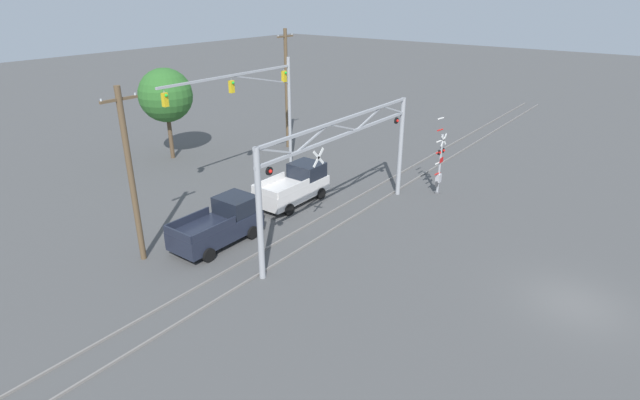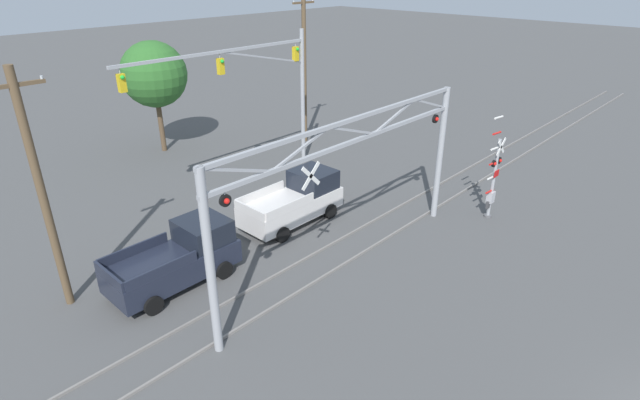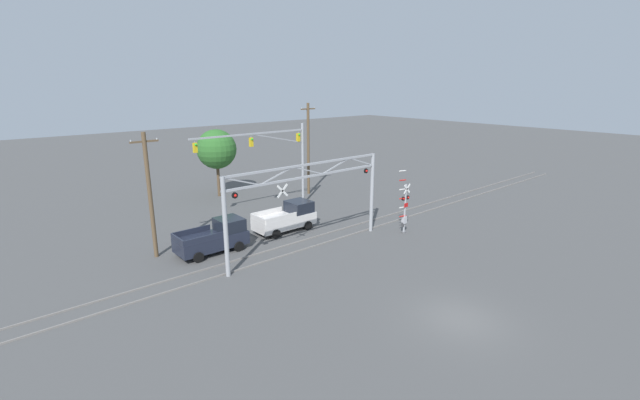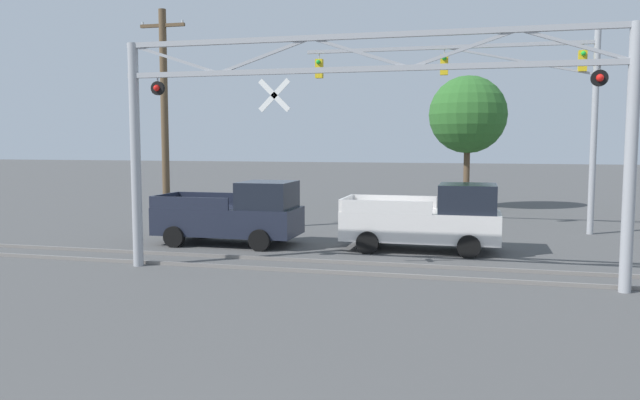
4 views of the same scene
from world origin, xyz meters
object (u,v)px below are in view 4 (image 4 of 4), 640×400
object	(u,v)px
pickup_truck_lead	(430,219)
crossing_gantry	(359,118)
utility_pole_left	(165,119)
traffic_signal_span	(520,93)
pickup_truck_following	(236,215)
background_tree_beyond_span	(468,115)

from	to	relation	value
pickup_truck_lead	crossing_gantry	bearing A→B (deg)	-108.32
pickup_truck_lead	utility_pole_left	bearing A→B (deg)	172.37
traffic_signal_span	pickup_truck_following	size ratio (longest dim) A/B	2.31
crossing_gantry	traffic_signal_span	bearing A→B (deg)	65.25
utility_pole_left	traffic_signal_span	bearing A→B (deg)	16.26
pickup_truck_lead	utility_pole_left	distance (m)	10.76
utility_pole_left	background_tree_beyond_span	distance (m)	16.26
crossing_gantry	pickup_truck_following	distance (m)	7.25
crossing_gantry	traffic_signal_span	world-z (taller)	traffic_signal_span
pickup_truck_lead	background_tree_beyond_span	world-z (taller)	background_tree_beyond_span
utility_pole_left	background_tree_beyond_span	bearing A→B (deg)	47.29
pickup_truck_lead	utility_pole_left	size ratio (longest dim) A/B	0.59
crossing_gantry	utility_pole_left	world-z (taller)	utility_pole_left
pickup_truck_following	crossing_gantry	bearing A→B (deg)	-39.51
crossing_gantry	pickup_truck_following	bearing A→B (deg)	140.49
pickup_truck_following	background_tree_beyond_span	bearing A→B (deg)	61.44
traffic_signal_span	pickup_truck_lead	distance (m)	7.42
pickup_truck_lead	pickup_truck_following	world-z (taller)	same
traffic_signal_span	pickup_truck_lead	xyz separation A→B (m)	(-2.98, -5.18, -4.40)
traffic_signal_span	pickup_truck_following	distance (m)	11.90
crossing_gantry	background_tree_beyond_span	xyz separation A→B (m)	(2.40, 17.86, 0.78)
traffic_signal_span	pickup_truck_lead	world-z (taller)	traffic_signal_span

